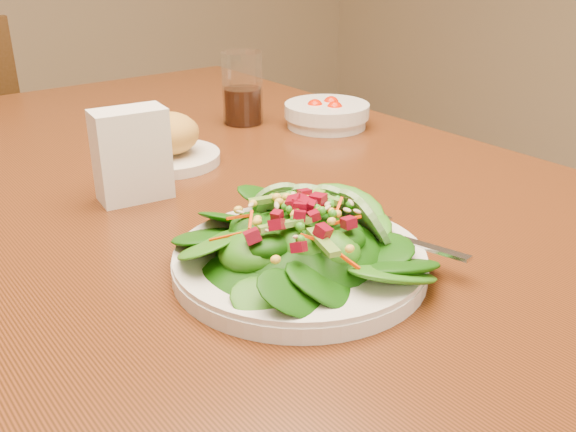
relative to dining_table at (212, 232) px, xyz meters
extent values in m
cube|color=#5D2911|center=(0.00, 0.00, 0.08)|extent=(0.90, 1.40, 0.04)
cylinder|color=#3B2411|center=(0.39, 0.64, -0.29)|extent=(0.07, 0.07, 0.71)
cylinder|color=#3B2411|center=(-0.03, 1.33, -0.45)|extent=(0.04, 0.04, 0.40)
cylinder|color=#3B2411|center=(-0.03, 0.97, -0.45)|extent=(0.04, 0.04, 0.40)
cylinder|color=silver|center=(-0.08, -0.33, 0.11)|extent=(0.27, 0.27, 0.02)
ellipsoid|color=black|center=(-0.08, -0.33, 0.14)|extent=(0.18, 0.18, 0.04)
cube|color=silver|center=(0.03, -0.36, 0.12)|extent=(0.05, 0.18, 0.01)
cylinder|color=silver|center=(-0.03, 0.07, 0.11)|extent=(0.16, 0.16, 0.02)
ellipsoid|color=#AF802A|center=(-0.03, 0.07, 0.15)|extent=(0.10, 0.10, 0.06)
cylinder|color=silver|center=(0.30, 0.08, 0.12)|extent=(0.16, 0.16, 0.04)
sphere|color=red|center=(0.32, 0.09, 0.14)|extent=(0.03, 0.03, 0.03)
sphere|color=red|center=(0.28, 0.09, 0.14)|extent=(0.03, 0.03, 0.03)
sphere|color=red|center=(0.30, 0.05, 0.14)|extent=(0.03, 0.03, 0.03)
cylinder|color=silver|center=(0.19, 0.19, 0.17)|extent=(0.08, 0.08, 0.13)
cylinder|color=black|center=(0.19, 0.19, 0.13)|extent=(0.07, 0.07, 0.07)
cube|color=white|center=(-0.13, -0.03, 0.16)|extent=(0.10, 0.06, 0.12)
cube|color=white|center=(-0.13, -0.03, 0.17)|extent=(0.09, 0.05, 0.10)
camera|label=1|loc=(-0.46, -0.79, 0.43)|focal=40.00mm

